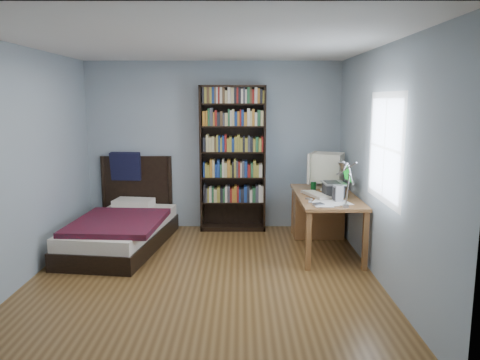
{
  "coord_description": "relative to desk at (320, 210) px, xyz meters",
  "views": [
    {
      "loc": [
        0.41,
        -4.92,
        1.94
      ],
      "look_at": [
        0.4,
        0.52,
        1.0
      ],
      "focal_mm": 35.0,
      "sensor_mm": 36.0,
      "label": 1
    }
  ],
  "objects": [
    {
      "name": "room",
      "position": [
        -1.48,
        -1.42,
        0.84
      ],
      "size": [
        4.2,
        4.24,
        2.5
      ],
      "color": "brown",
      "rests_on": "ground"
    },
    {
      "name": "desk",
      "position": [
        0.0,
        0.0,
        0.0
      ],
      "size": [
        0.75,
        1.61,
        0.73
      ],
      "color": "brown",
      "rests_on": "floor"
    },
    {
      "name": "crt_monitor",
      "position": [
        0.07,
        0.04,
        0.59
      ],
      "size": [
        0.56,
        0.52,
        0.49
      ],
      "color": "beige",
      "rests_on": "desk"
    },
    {
      "name": "laptop",
      "position": [
        0.09,
        -0.53,
        0.43
      ],
      "size": [
        0.35,
        0.36,
        0.43
      ],
      "color": "#2D2D30",
      "rests_on": "desk"
    },
    {
      "name": "desk_lamp",
      "position": [
        -0.02,
        -1.51,
        0.78
      ],
      "size": [
        0.22,
        0.49,
        0.58
      ],
      "color": "#99999E",
      "rests_on": "desk"
    },
    {
      "name": "keyboard",
      "position": [
        -0.13,
        -0.54,
        0.33
      ],
      "size": [
        0.36,
        0.54,
        0.05
      ],
      "primitive_type": "cube",
      "rotation": [
        0.0,
        0.07,
        0.34
      ],
      "color": "#BFB39F",
      "rests_on": "desk"
    },
    {
      "name": "speaker",
      "position": [
        0.07,
        -0.84,
        0.41
      ],
      "size": [
        0.12,
        0.12,
        0.19
      ],
      "primitive_type": "cube",
      "rotation": [
        0.0,
        0.0,
        0.24
      ],
      "color": "#949497",
      "rests_on": "desk"
    },
    {
      "name": "soda_can",
      "position": [
        -0.12,
        -0.18,
        0.38
      ],
      "size": [
        0.07,
        0.07,
        0.13
      ],
      "primitive_type": "cylinder",
      "color": "black",
      "rests_on": "desk"
    },
    {
      "name": "mouse",
      "position": [
        0.0,
        -0.19,
        0.33
      ],
      "size": [
        0.06,
        0.11,
        0.04
      ],
      "primitive_type": "ellipsoid",
      "color": "silver",
      "rests_on": "desk"
    },
    {
      "name": "phone_silver",
      "position": [
        -0.26,
        -0.75,
        0.32
      ],
      "size": [
        0.09,
        0.1,
        0.02
      ],
      "primitive_type": "cube",
      "rotation": [
        0.0,
        0.0,
        0.54
      ],
      "color": "#B9B8BD",
      "rests_on": "desk"
    },
    {
      "name": "phone_grey",
      "position": [
        -0.27,
        -0.91,
        0.32
      ],
      "size": [
        0.05,
        0.08,
        0.02
      ],
      "primitive_type": "cube",
      "rotation": [
        0.0,
        0.0,
        -0.14
      ],
      "color": "#949497",
      "rests_on": "desk"
    },
    {
      "name": "external_drive",
      "position": [
        -0.2,
        -1.06,
        0.32
      ],
      "size": [
        0.14,
        0.14,
        0.02
      ],
      "primitive_type": "cube",
      "rotation": [
        0.0,
        0.0,
        0.33
      ],
      "color": "#949497",
      "rests_on": "desk"
    },
    {
      "name": "bookshelf",
      "position": [
        -1.22,
        0.52,
        0.66
      ],
      "size": [
        0.96,
        0.3,
        2.14
      ],
      "color": "black",
      "rests_on": "floor"
    },
    {
      "name": "bed",
      "position": [
        -2.68,
        -0.28,
        -0.16
      ],
      "size": [
        1.26,
        2.15,
        1.16
      ],
      "color": "black",
      "rests_on": "floor"
    }
  ]
}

